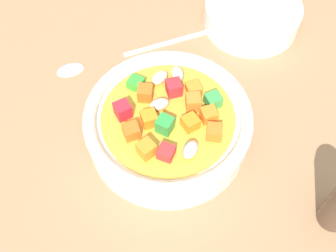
# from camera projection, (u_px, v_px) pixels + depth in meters

# --- Properties ---
(ground_plane) EXTENTS (1.40, 1.40, 0.02)m
(ground_plane) POSITION_uv_depth(u_px,v_px,m) (168.00, 141.00, 0.50)
(ground_plane) COLOR #9E754F
(soup_bowl_main) EXTENTS (0.18, 0.18, 0.06)m
(soup_bowl_main) POSITION_uv_depth(u_px,v_px,m) (168.00, 124.00, 0.47)
(soup_bowl_main) COLOR white
(soup_bowl_main) RESTS_ON ground_plane
(spoon) EXTENTS (0.20, 0.13, 0.01)m
(spoon) POSITION_uv_depth(u_px,v_px,m) (119.00, 55.00, 0.55)
(spoon) COLOR silver
(spoon) RESTS_ON ground_plane
(side_bowl_small) EXTENTS (0.13, 0.13, 0.04)m
(side_bowl_small) POSITION_uv_depth(u_px,v_px,m) (252.00, 13.00, 0.57)
(side_bowl_small) COLOR white
(side_bowl_small) RESTS_ON ground_plane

